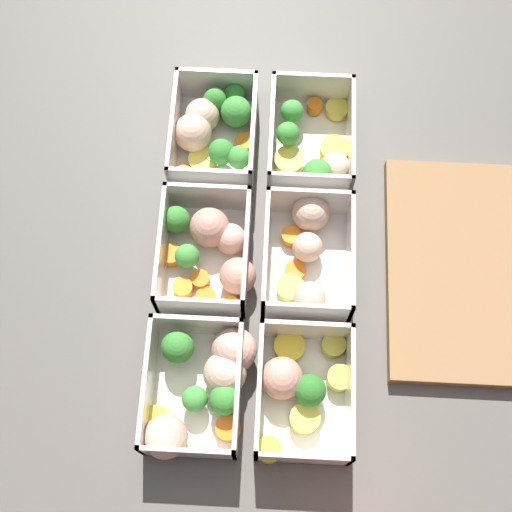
{
  "coord_description": "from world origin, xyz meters",
  "views": [
    {
      "loc": [
        0.3,
        0.01,
        0.82
      ],
      "look_at": [
        0.0,
        0.0,
        0.02
      ],
      "focal_mm": 50.0,
      "sensor_mm": 36.0,
      "label": 1
    }
  ],
  "objects": [
    {
      "name": "container_near_right",
      "position": [
        0.16,
        -0.05,
        0.03
      ],
      "size": [
        0.16,
        0.13,
        0.06
      ],
      "color": "silver",
      "rests_on": "ground_plane"
    },
    {
      "name": "container_near_left",
      "position": [
        -0.17,
        -0.06,
        0.03
      ],
      "size": [
        0.15,
        0.11,
        0.06
      ],
      "color": "silver",
      "rests_on": "ground_plane"
    },
    {
      "name": "container_far_right",
      "position": [
        0.16,
        0.06,
        0.02
      ],
      "size": [
        0.15,
        0.12,
        0.06
      ],
      "color": "silver",
      "rests_on": "ground_plane"
    },
    {
      "name": "container_far_left",
      "position": [
        -0.15,
        0.06,
        0.02
      ],
      "size": [
        0.15,
        0.11,
        0.06
      ],
      "color": "silver",
      "rests_on": "ground_plane"
    },
    {
      "name": "container_near_center",
      "position": [
        -0.0,
        -0.06,
        0.02
      ],
      "size": [
        0.15,
        0.13,
        0.06
      ],
      "color": "silver",
      "rests_on": "ground_plane"
    },
    {
      "name": "container_far_center",
      "position": [
        -0.01,
        0.06,
        0.02
      ],
      "size": [
        0.16,
        0.1,
        0.06
      ],
      "color": "silver",
      "rests_on": "ground_plane"
    },
    {
      "name": "ground_plane",
      "position": [
        0.0,
        0.0,
        0.0
      ],
      "size": [
        4.0,
        4.0,
        0.0
      ],
      "primitive_type": "plane",
      "color": "#56514C"
    },
    {
      "name": "cutting_board",
      "position": [
        -0.0,
        0.25,
        0.01
      ],
      "size": [
        0.28,
        0.18,
        0.02
      ],
      "color": "olive",
      "rests_on": "ground_plane"
    }
  ]
}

